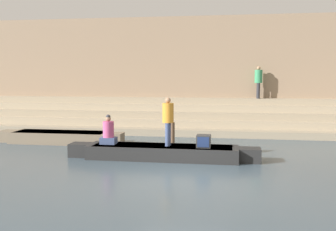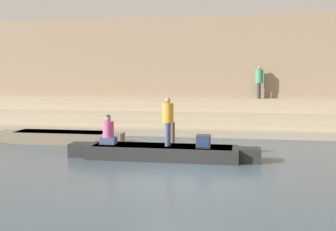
{
  "view_description": "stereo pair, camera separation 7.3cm",
  "coord_description": "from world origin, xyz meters",
  "px_view_note": "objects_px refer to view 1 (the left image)",
  "views": [
    {
      "loc": [
        1.28,
        -10.43,
        2.81
      ],
      "look_at": [
        -0.99,
        3.64,
        1.36
      ],
      "focal_mm": 42.0,
      "sensor_mm": 36.0,
      "label": 1
    },
    {
      "loc": [
        1.35,
        -10.42,
        2.81
      ],
      "look_at": [
        -0.99,
        3.64,
        1.36
      ],
      "focal_mm": 42.0,
      "sensor_mm": 36.0,
      "label": 2
    }
  ],
  "objects_px": {
    "person_standing": "(168,118)",
    "tv_set": "(204,141)",
    "rowboat_main": "(162,152)",
    "person_rowing": "(108,133)",
    "moored_boat_shore": "(61,137)",
    "person_on_steps": "(258,80)",
    "mooring_post": "(172,135)"
  },
  "relations": [
    {
      "from": "person_rowing",
      "to": "person_on_steps",
      "type": "height_order",
      "value": "person_on_steps"
    },
    {
      "from": "person_standing",
      "to": "tv_set",
      "type": "distance_m",
      "value": 1.41
    },
    {
      "from": "person_rowing",
      "to": "person_on_steps",
      "type": "bearing_deg",
      "value": 52.51
    },
    {
      "from": "person_standing",
      "to": "person_on_steps",
      "type": "distance_m",
      "value": 8.99
    },
    {
      "from": "rowboat_main",
      "to": "moored_boat_shore",
      "type": "distance_m",
      "value": 5.35
    },
    {
      "from": "tv_set",
      "to": "moored_boat_shore",
      "type": "bearing_deg",
      "value": 152.03
    },
    {
      "from": "rowboat_main",
      "to": "mooring_post",
      "type": "xyz_separation_m",
      "value": [
        0.06,
        1.94,
        0.27
      ]
    },
    {
      "from": "tv_set",
      "to": "rowboat_main",
      "type": "bearing_deg",
      "value": 170.03
    },
    {
      "from": "person_rowing",
      "to": "mooring_post",
      "type": "distance_m",
      "value": 2.74
    },
    {
      "from": "person_on_steps",
      "to": "person_standing",
      "type": "bearing_deg",
      "value": 53.94
    },
    {
      "from": "rowboat_main",
      "to": "moored_boat_shore",
      "type": "bearing_deg",
      "value": 150.4
    },
    {
      "from": "mooring_post",
      "to": "person_on_steps",
      "type": "relative_size",
      "value": 0.61
    },
    {
      "from": "mooring_post",
      "to": "person_rowing",
      "type": "bearing_deg",
      "value": -135.82
    },
    {
      "from": "person_standing",
      "to": "moored_boat_shore",
      "type": "height_order",
      "value": "person_standing"
    },
    {
      "from": "moored_boat_shore",
      "to": "person_on_steps",
      "type": "bearing_deg",
      "value": 32.12
    },
    {
      "from": "rowboat_main",
      "to": "tv_set",
      "type": "height_order",
      "value": "tv_set"
    },
    {
      "from": "tv_set",
      "to": "mooring_post",
      "type": "distance_m",
      "value": 2.46
    },
    {
      "from": "moored_boat_shore",
      "to": "person_on_steps",
      "type": "relative_size",
      "value": 3.17
    },
    {
      "from": "person_standing",
      "to": "mooring_post",
      "type": "bearing_deg",
      "value": 93.71
    },
    {
      "from": "rowboat_main",
      "to": "person_standing",
      "type": "height_order",
      "value": "person_standing"
    },
    {
      "from": "person_rowing",
      "to": "person_standing",
      "type": "bearing_deg",
      "value": -3.57
    },
    {
      "from": "rowboat_main",
      "to": "person_on_steps",
      "type": "height_order",
      "value": "person_on_steps"
    },
    {
      "from": "person_rowing",
      "to": "tv_set",
      "type": "distance_m",
      "value": 3.3
    },
    {
      "from": "rowboat_main",
      "to": "mooring_post",
      "type": "height_order",
      "value": "mooring_post"
    },
    {
      "from": "person_standing",
      "to": "tv_set",
      "type": "relative_size",
      "value": 3.51
    },
    {
      "from": "mooring_post",
      "to": "person_standing",
      "type": "bearing_deg",
      "value": -86.01
    },
    {
      "from": "moored_boat_shore",
      "to": "mooring_post",
      "type": "relative_size",
      "value": 5.23
    },
    {
      "from": "rowboat_main",
      "to": "mooring_post",
      "type": "relative_size",
      "value": 6.36
    },
    {
      "from": "person_standing",
      "to": "moored_boat_shore",
      "type": "xyz_separation_m",
      "value": [
        -4.94,
        2.42,
        -1.13
      ]
    },
    {
      "from": "person_standing",
      "to": "person_rowing",
      "type": "xyz_separation_m",
      "value": [
        -2.09,
        0.01,
        -0.53
      ]
    },
    {
      "from": "rowboat_main",
      "to": "person_rowing",
      "type": "bearing_deg",
      "value": 176.48
    },
    {
      "from": "moored_boat_shore",
      "to": "person_on_steps",
      "type": "distance_m",
      "value": 10.47
    }
  ]
}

